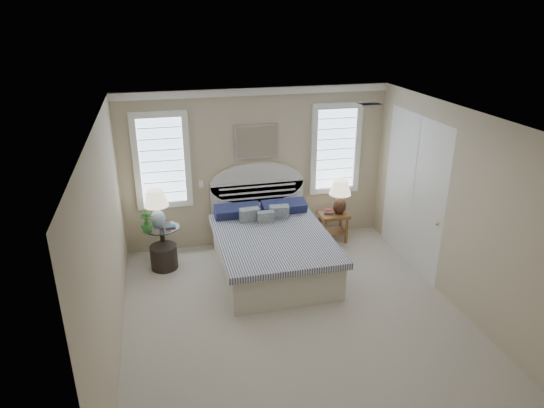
{
  "coord_description": "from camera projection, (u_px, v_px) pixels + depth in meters",
  "views": [
    {
      "loc": [
        -1.6,
        -5.17,
        3.87
      ],
      "look_at": [
        -0.09,
        1.0,
        1.29
      ],
      "focal_mm": 32.0,
      "sensor_mm": 36.0,
      "label": 1
    }
  ],
  "objects": [
    {
      "name": "books_right",
      "position": [
        329.0,
        212.0,
        8.44
      ],
      "size": [
        0.18,
        0.15,
        0.09
      ],
      "rotation": [
        0.0,
        0.0,
        -0.28
      ],
      "color": "maroon",
      "rests_on": "nightstand_right"
    },
    {
      "name": "lamp_left",
      "position": [
        156.0,
        205.0,
        7.58
      ],
      "size": [
        0.45,
        0.45,
        0.63
      ],
      "rotation": [
        0.0,
        0.0,
        0.18
      ],
      "color": "silver",
      "rests_on": "side_table_left"
    },
    {
      "name": "side_table_left",
      "position": [
        163.0,
        241.0,
        7.8
      ],
      "size": [
        0.56,
        0.56,
        0.63
      ],
      "color": "black",
      "rests_on": "floor"
    },
    {
      "name": "closet_door",
      "position": [
        413.0,
        192.0,
        7.59
      ],
      "size": [
        0.02,
        1.8,
        2.4
      ],
      "primitive_type": "cube",
      "color": "white",
      "rests_on": "floor"
    },
    {
      "name": "bed",
      "position": [
        271.0,
        246.0,
        7.63
      ],
      "size": [
        1.72,
        2.28,
        1.47
      ],
      "color": "beige",
      "rests_on": "floor"
    },
    {
      "name": "potted_plant",
      "position": [
        146.0,
        222.0,
        7.48
      ],
      "size": [
        0.22,
        0.22,
        0.34
      ],
      "primitive_type": "imported",
      "rotation": [
        0.0,
        0.0,
        0.19
      ],
      "color": "#437C31",
      "rests_on": "side_table_left"
    },
    {
      "name": "floor_pot",
      "position": [
        164.0,
        257.0,
        7.71
      ],
      "size": [
        0.53,
        0.53,
        0.39
      ],
      "primitive_type": "cylinder",
      "rotation": [
        0.0,
        0.0,
        -0.31
      ],
      "color": "black",
      "rests_on": "floor"
    },
    {
      "name": "ceiling",
      "position": [
        301.0,
        120.0,
        5.45
      ],
      "size": [
        4.5,
        5.0,
        0.01
      ],
      "primitive_type": "cube",
      "color": "white",
      "rests_on": "wall_back"
    },
    {
      "name": "floor",
      "position": [
        297.0,
        320.0,
        6.47
      ],
      "size": [
        4.5,
        5.0,
        0.01
      ],
      "primitive_type": "cube",
      "color": "#BFB3A3",
      "rests_on": "ground"
    },
    {
      "name": "books_left",
      "position": [
        171.0,
        227.0,
        7.66
      ],
      "size": [
        0.16,
        0.12,
        0.04
      ],
      "rotation": [
        0.0,
        0.0,
        -0.02
      ],
      "color": "maroon",
      "rests_on": "side_table_left"
    },
    {
      "name": "nightstand_right",
      "position": [
        333.0,
        221.0,
        8.54
      ],
      "size": [
        0.5,
        0.4,
        0.53
      ],
      "color": "brown",
      "rests_on": "floor"
    },
    {
      "name": "wall_back",
      "position": [
        256.0,
        168.0,
        8.21
      ],
      "size": [
        4.5,
        0.02,
        2.7
      ],
      "primitive_type": "cube",
      "color": "#C5B293",
      "rests_on": "floor"
    },
    {
      "name": "window_right",
      "position": [
        335.0,
        149.0,
        8.4
      ],
      "size": [
        0.9,
        0.06,
        1.6
      ],
      "primitive_type": "cube",
      "color": "silver",
      "rests_on": "wall_back"
    },
    {
      "name": "switch_plate",
      "position": [
        201.0,
        184.0,
        8.06
      ],
      "size": [
        0.08,
        0.01,
        0.12
      ],
      "primitive_type": "cube",
      "color": "white",
      "rests_on": "wall_back"
    },
    {
      "name": "lamp_right",
      "position": [
        340.0,
        193.0,
        8.35
      ],
      "size": [
        0.41,
        0.41,
        0.62
      ],
      "rotation": [
        0.0,
        0.0,
        -0.07
      ],
      "color": "black",
      "rests_on": "nightstand_right"
    },
    {
      "name": "window_left",
      "position": [
        162.0,
        161.0,
        7.76
      ],
      "size": [
        0.9,
        0.06,
        1.6
      ],
      "primitive_type": "cube",
      "color": "silver",
      "rests_on": "wall_back"
    },
    {
      "name": "wall_right",
      "position": [
        460.0,
        212.0,
        6.45
      ],
      "size": [
        0.02,
        5.0,
        2.7
      ],
      "primitive_type": "cube",
      "color": "#C5B293",
      "rests_on": "floor"
    },
    {
      "name": "painting",
      "position": [
        257.0,
        142.0,
        8.0
      ],
      "size": [
        0.74,
        0.04,
        0.58
      ],
      "primitive_type": "cube",
      "color": "silver",
      "rests_on": "wall_back"
    },
    {
      "name": "hvac_vent",
      "position": [
        370.0,
        104.0,
        6.44
      ],
      "size": [
        0.3,
        0.2,
        0.02
      ],
      "primitive_type": "cube",
      "color": "#B2B2B2",
      "rests_on": "ceiling"
    },
    {
      "name": "crown_molding",
      "position": [
        256.0,
        91.0,
        7.69
      ],
      "size": [
        4.5,
        0.08,
        0.12
      ],
      "primitive_type": "cube",
      "color": "white",
      "rests_on": "wall_back"
    },
    {
      "name": "wall_left",
      "position": [
        108.0,
        249.0,
        5.46
      ],
      "size": [
        0.02,
        5.0,
        2.7
      ],
      "primitive_type": "cube",
      "color": "#C5B293",
      "rests_on": "floor"
    }
  ]
}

